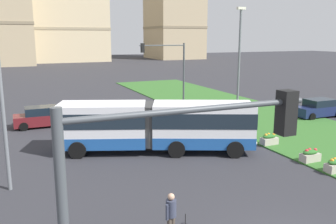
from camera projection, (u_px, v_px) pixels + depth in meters
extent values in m
cube|color=#336628|center=(321.00, 138.00, 25.03)|extent=(10.00, 70.00, 0.08)
cube|color=white|center=(203.00, 124.00, 21.89)|extent=(6.50, 4.75, 2.55)
cube|color=#1E519E|center=(203.00, 139.00, 22.08)|extent=(6.52, 4.78, 0.70)
cube|color=#19232D|center=(203.00, 117.00, 21.80)|extent=(6.55, 4.80, 0.90)
cube|color=white|center=(102.00, 124.00, 21.81)|extent=(5.75, 4.21, 2.55)
cube|color=#1E519E|center=(103.00, 139.00, 22.00)|extent=(5.78, 4.24, 0.70)
cube|color=#19232D|center=(102.00, 117.00, 21.73)|extent=(5.80, 4.26, 0.90)
cylinder|color=#383838|center=(154.00, 124.00, 21.93)|extent=(2.40, 2.40, 2.45)
cylinder|color=black|center=(229.00, 138.00, 23.33)|extent=(1.03, 0.67, 1.00)
cylinder|color=black|center=(235.00, 150.00, 20.89)|extent=(1.03, 0.67, 1.00)
cylinder|color=black|center=(176.00, 138.00, 23.39)|extent=(1.03, 0.67, 1.00)
cylinder|color=black|center=(177.00, 149.00, 20.94)|extent=(1.03, 0.67, 1.00)
cylinder|color=black|center=(85.00, 138.00, 23.24)|extent=(1.03, 0.62, 1.00)
cylinder|color=black|center=(77.00, 150.00, 20.79)|extent=(1.03, 0.62, 1.00)
sphere|color=#F9EFC6|center=(249.00, 135.00, 22.91)|extent=(0.24, 0.24, 0.24)
sphere|color=#F9EFC6|center=(255.00, 143.00, 21.15)|extent=(0.24, 0.24, 0.24)
cube|color=#19234C|center=(318.00, 110.00, 31.57)|extent=(4.41, 1.82, 0.80)
cube|color=black|center=(320.00, 102.00, 31.49)|extent=(2.38, 1.69, 0.60)
cylinder|color=black|center=(312.00, 117.00, 30.24)|extent=(0.64, 0.22, 0.64)
cylinder|color=black|center=(297.00, 113.00, 31.86)|extent=(0.64, 0.22, 0.64)
cylinder|color=black|center=(322.00, 110.00, 33.01)|extent=(0.64, 0.22, 0.64)
cube|color=maroon|center=(44.00, 119.00, 28.26)|extent=(4.41, 1.84, 0.80)
cube|color=black|center=(41.00, 111.00, 28.06)|extent=(2.39, 1.70, 0.60)
cylinder|color=black|center=(62.00, 118.00, 29.69)|extent=(0.64, 0.23, 0.64)
cylinder|color=black|center=(65.00, 123.00, 28.07)|extent=(0.64, 0.23, 0.64)
cylinder|color=black|center=(23.00, 122.00, 28.55)|extent=(0.64, 0.23, 0.64)
cylinder|color=black|center=(24.00, 127.00, 26.93)|extent=(0.64, 0.23, 0.64)
cylinder|color=#383D51|center=(171.00, 208.00, 12.27)|extent=(0.36, 0.36, 0.60)
sphere|color=tan|center=(171.00, 197.00, 12.18)|extent=(0.24, 0.24, 0.24)
cylinder|color=#383D51|center=(175.00, 207.00, 12.47)|extent=(0.10, 0.10, 0.55)
cylinder|color=#383D51|center=(167.00, 212.00, 12.08)|extent=(0.10, 0.10, 0.55)
cylinder|color=black|center=(185.00, 219.00, 12.34)|extent=(0.03, 0.03, 0.40)
cube|color=#B7AD9E|center=(335.00, 167.00, 18.61)|extent=(1.10, 0.56, 0.44)
ellipsoid|color=#2D6B28|center=(336.00, 162.00, 18.54)|extent=(0.99, 0.50, 0.28)
sphere|color=orange|center=(332.00, 160.00, 18.41)|extent=(0.20, 0.20, 0.20)
sphere|color=orange|center=(335.00, 159.00, 18.59)|extent=(0.20, 0.20, 0.20)
cube|color=#B7AD9E|center=(310.00, 157.00, 20.17)|extent=(1.10, 0.56, 0.44)
ellipsoid|color=#2D6B28|center=(311.00, 152.00, 20.10)|extent=(0.99, 0.50, 0.28)
sphere|color=red|center=(307.00, 151.00, 19.97)|extent=(0.20, 0.20, 0.20)
sphere|color=red|center=(310.00, 150.00, 20.16)|extent=(0.20, 0.20, 0.20)
sphere|color=red|center=(315.00, 150.00, 20.14)|extent=(0.20, 0.20, 0.20)
cube|color=#B7AD9E|center=(269.00, 141.00, 23.34)|extent=(1.10, 0.56, 0.44)
ellipsoid|color=#2D6B28|center=(269.00, 136.00, 23.27)|extent=(0.99, 0.50, 0.28)
sphere|color=orange|center=(266.00, 135.00, 23.14)|extent=(0.20, 0.20, 0.20)
sphere|color=orange|center=(269.00, 134.00, 23.32)|extent=(0.20, 0.20, 0.20)
sphere|color=orange|center=(274.00, 134.00, 23.31)|extent=(0.20, 0.20, 0.20)
cylinder|color=#474C51|center=(196.00, 110.00, 5.65)|extent=(4.22, 0.10, 0.10)
cube|color=black|center=(286.00, 113.00, 6.40)|extent=(0.28, 0.28, 0.80)
sphere|color=red|center=(287.00, 99.00, 6.35)|extent=(0.16, 0.16, 0.16)
sphere|color=yellow|center=(286.00, 113.00, 6.40)|extent=(0.16, 0.16, 0.16)
sphere|color=green|center=(285.00, 127.00, 6.45)|extent=(0.16, 0.16, 0.16)
cylinder|color=#474C51|center=(184.00, 78.00, 33.29)|extent=(0.16, 0.16, 6.36)
cylinder|color=#474C51|center=(162.00, 45.00, 31.84)|extent=(4.29, 0.10, 0.10)
cube|color=black|center=(143.00, 48.00, 31.17)|extent=(0.28, 0.28, 0.80)
sphere|color=red|center=(142.00, 45.00, 31.12)|extent=(0.16, 0.16, 0.16)
sphere|color=yellow|center=(143.00, 48.00, 31.17)|extent=(0.16, 0.16, 0.16)
sphere|color=green|center=(143.00, 51.00, 31.22)|extent=(0.16, 0.16, 0.16)
cylinder|color=slate|center=(1.00, 92.00, 15.71)|extent=(0.18, 0.18, 9.11)
cylinder|color=slate|center=(239.00, 67.00, 29.06)|extent=(0.18, 0.18, 8.98)
cube|color=white|center=(241.00, 8.00, 28.11)|extent=(0.70, 0.28, 0.20)
cube|color=#85765B|center=(1.00, 24.00, 88.68)|extent=(14.22, 17.90, 0.70)
cube|color=#9C8D6E|center=(66.00, 29.00, 103.03)|extent=(21.40, 18.41, 0.70)
cube|color=#85765B|center=(174.00, 28.00, 114.79)|extent=(14.72, 17.46, 0.70)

